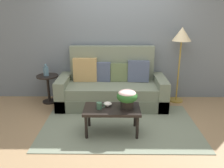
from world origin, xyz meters
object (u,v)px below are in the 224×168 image
Objects in this scene: coffee_mug at (100,106)px; snack_bowl at (108,104)px; couch at (112,88)px; floor_lamp at (182,40)px; side_table at (48,84)px; table_vase at (46,71)px; coffee_table at (112,111)px; potted_plant at (127,97)px.

coffee_mug is 0.98× the size of snack_bowl.
floor_lamp is (1.36, 0.17, 0.94)m from couch.
side_table is at bearing 176.66° from couch.
coffee_table is at bearing -42.30° from table_vase.
table_vase is at bearing -177.88° from floor_lamp.
potted_plant is 1.35× the size of table_vase.
side_table is 4.39× the size of snack_bowl.
potted_plant reaches higher than coffee_mug.
snack_bowl is (-0.05, -1.07, 0.10)m from couch.
floor_lamp is 2.75m from table_vase.
coffee_table is 0.56× the size of floor_lamp.
potted_plant reaches higher than side_table.
coffee_mug is at bearing -171.08° from coffee_table.
couch reaches higher than potted_plant.
coffee_mug is at bearing -47.86° from side_table.
potted_plant is 2.46× the size of coffee_mug.
floor_lamp is 11.83× the size of coffee_mug.
table_vase is at bearing 132.71° from coffee_mug.
floor_lamp is at bearing 41.18° from snack_bowl.
couch is at bearing -3.34° from side_table.
potted_plant is at bearing -37.45° from table_vase.
coffee_mug is (-1.53, -1.34, -0.82)m from floor_lamp.
table_vase is (-1.56, 1.20, 0.08)m from potted_plant.
couch reaches higher than coffee_mug.
table_vase is (-0.01, -0.01, 0.28)m from side_table.
couch is at bearing 81.74° from coffee_mug.
snack_bowl is (-0.30, 0.06, -0.14)m from potted_plant.
couch is 1.19m from coffee_mug.
snack_bowl is 0.56× the size of table_vase.
table_vase reaches higher than potted_plant.
couch is 1.18m from potted_plant.
couch is at bearing 87.23° from snack_bowl.
table_vase reaches higher than snack_bowl.
side_table reaches higher than coffee_table.
potted_plant is (0.25, -1.13, 0.25)m from couch.
couch is 3.64× the size of side_table.
floor_lamp is at bearing 41.26° from coffee_mug.
coffee_table is 1.49× the size of side_table.
coffee_mug is 0.55× the size of table_vase.
potted_plant is at bearing 3.85° from coffee_table.
floor_lamp is at bearing 2.12° from table_vase.
table_vase reaches higher than coffee_table.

